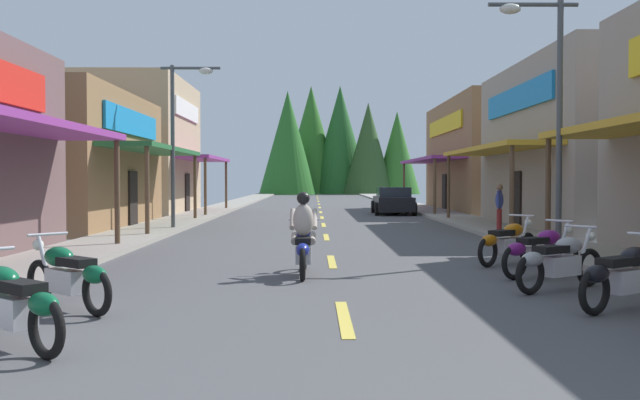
{
  "coord_description": "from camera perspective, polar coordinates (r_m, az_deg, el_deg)",
  "views": [
    {
      "loc": [
        -0.4,
        -1.16,
        1.8
      ],
      "look_at": [
        -0.19,
        20.83,
        1.15
      ],
      "focal_mm": 39.53,
      "sensor_mm": 36.0,
      "label": 1
    }
  ],
  "objects": [
    {
      "name": "sidewalk_right",
      "position": [
        36.6,
        9.58,
        -1.07
      ],
      "size": [
        2.2,
        99.65,
        0.12
      ],
      "primitive_type": "cube",
      "color": "#9E9991",
      "rests_on": "ground"
    },
    {
      "name": "storefront_right_middle",
      "position": [
        28.47,
        24.14,
        4.05
      ],
      "size": [
        10.53,
        11.35,
        6.1
      ],
      "color": "gray",
      "rests_on": "ground"
    },
    {
      "name": "motorcycle_parked_left_2",
      "position": [
        10.31,
        -19.74,
        -5.71
      ],
      "size": [
        1.68,
        1.48,
        1.04
      ],
      "rotation": [
        0.0,
        0.0,
        2.42
      ],
      "color": "black",
      "rests_on": "ground"
    },
    {
      "name": "sidewalk_left",
      "position": [
        36.47,
        -9.42,
        -1.07
      ],
      "size": [
        2.2,
        99.65,
        0.12
      ],
      "primitive_type": "cube",
      "color": "gray",
      "rests_on": "ground"
    },
    {
      "name": "motorcycle_parked_right_3",
      "position": [
        12.04,
        18.83,
        -4.65
      ],
      "size": [
        1.84,
        1.27,
        1.04
      ],
      "rotation": [
        0.0,
        0.0,
        0.59
      ],
      "color": "black",
      "rests_on": "ground"
    },
    {
      "name": "motorcycle_parked_right_5",
      "position": [
        15.39,
        14.94,
        -3.26
      ],
      "size": [
        1.66,
        1.5,
        1.04
      ],
      "rotation": [
        0.0,
        0.0,
        0.73
      ],
      "color": "black",
      "rests_on": "ground"
    },
    {
      "name": "centerline_dashes",
      "position": [
        39.54,
        0.04,
        -0.92
      ],
      "size": [
        0.16,
        76.06,
        0.01
      ],
      "color": "#E0C64C",
      "rests_on": "ground"
    },
    {
      "name": "treeline_backdrop",
      "position": [
        87.63,
        0.97,
        4.64
      ],
      "size": [
        19.68,
        12.29,
        13.69
      ],
      "color": "#215923",
      "rests_on": "ground"
    },
    {
      "name": "motorcycle_parked_right_4",
      "position": [
        13.61,
        17.43,
        -3.92
      ],
      "size": [
        1.83,
        1.27,
        1.04
      ],
      "rotation": [
        0.0,
        0.0,
        0.59
      ],
      "color": "black",
      "rests_on": "ground"
    },
    {
      "name": "parked_car_curbside",
      "position": [
        36.53,
        5.94,
        -0.07
      ],
      "size": [
        2.12,
        4.33,
        1.4
      ],
      "rotation": [
        0.0,
        0.0,
        1.55
      ],
      "color": "black",
      "rests_on": "ground"
    },
    {
      "name": "storefront_left_middle",
      "position": [
        28.28,
        -23.04,
        2.96
      ],
      "size": [
        10.04,
        10.2,
        4.98
      ],
      "color": "olive",
      "rests_on": "ground"
    },
    {
      "name": "motorcycle_parked_left_1",
      "position": [
        8.22,
        -23.72,
        -7.62
      ],
      "size": [
        1.69,
        1.47,
        1.04
      ],
      "rotation": [
        0.0,
        0.0,
        2.43
      ],
      "color": "black",
      "rests_on": "ground"
    },
    {
      "name": "storefront_right_far",
      "position": [
        41.59,
        14.62,
        3.46
      ],
      "size": [
        8.52,
        13.49,
        6.26
      ],
      "color": "olive",
      "rests_on": "ground"
    },
    {
      "name": "streetlamp_right",
      "position": [
        17.33,
        17.83,
        8.53
      ],
      "size": [
        2.08,
        0.3,
        5.94
      ],
      "color": "#474C51",
      "rests_on": "ground"
    },
    {
      "name": "storefront_left_far",
      "position": [
        38.98,
        -16.88,
        4.09
      ],
      "size": [
        10.28,
        9.28,
        6.97
      ],
      "color": "tan",
      "rests_on": "ground"
    },
    {
      "name": "ground",
      "position": [
        36.04,
        0.1,
        -1.26
      ],
      "size": [
        9.85,
        99.65,
        0.1
      ],
      "primitive_type": "cube",
      "color": "#4C4C4F"
    },
    {
      "name": "pedestrian_by_shop",
      "position": [
        23.72,
        14.32,
        -0.41
      ],
      "size": [
        0.39,
        0.53,
        1.65
      ],
      "rotation": [
        0.0,
        0.0,
        5.86
      ],
      "color": "maroon",
      "rests_on": "ground"
    },
    {
      "name": "rider_cruising_lead",
      "position": [
        13.13,
        -1.36,
        -3.31
      ],
      "size": [
        0.6,
        2.14,
        1.57
      ],
      "rotation": [
        0.0,
        0.0,
        1.57
      ],
      "color": "black",
      "rests_on": "ground"
    },
    {
      "name": "motorcycle_parked_right_2",
      "position": [
        10.6,
        23.51,
        -5.55
      ],
      "size": [
        1.82,
        1.29,
        1.04
      ],
      "rotation": [
        0.0,
        0.0,
        0.6
      ],
      "color": "black",
      "rests_on": "ground"
    },
    {
      "name": "streetlamp_left",
      "position": [
        25.21,
        -11.12,
        6.21
      ],
      "size": [
        2.08,
        0.3,
        5.78
      ],
      "color": "#474C51",
      "rests_on": "ground"
    }
  ]
}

